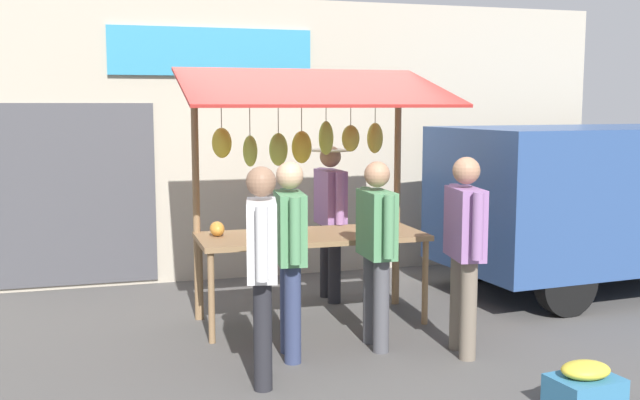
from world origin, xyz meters
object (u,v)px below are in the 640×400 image
(shopper_in_grey_tee, at_px, (376,241))
(parked_van, at_px, (615,192))
(vendor_with_sunhat, at_px, (330,209))
(market_stall, at_px, (308,164))
(shopper_in_striped_shirt, at_px, (465,240))
(shopper_with_ponytail, at_px, (262,259))
(shopper_with_shopping_bag, at_px, (290,245))
(produce_crate_near, at_px, (585,388))

(shopper_in_grey_tee, height_order, parked_van, parked_van)
(vendor_with_sunhat, height_order, shopper_in_grey_tee, vendor_with_sunhat)
(shopper_in_grey_tee, relative_size, parked_van, 0.36)
(market_stall, relative_size, shopper_in_striped_shirt, 1.47)
(shopper_with_ponytail, xyz_separation_m, parked_van, (-4.61, -1.89, 0.15))
(shopper_with_ponytail, bearing_deg, shopper_with_shopping_bag, -22.65)
(shopper_with_ponytail, relative_size, produce_crate_near, 3.26)
(shopper_with_ponytail, bearing_deg, market_stall, -15.56)
(shopper_with_shopping_bag, bearing_deg, produce_crate_near, -127.90)
(shopper_with_shopping_bag, height_order, shopper_in_grey_tee, shopper_with_shopping_bag)
(shopper_with_shopping_bag, xyz_separation_m, produce_crate_near, (-1.70, 1.66, -0.81))
(market_stall, bearing_deg, vendor_with_sunhat, -122.75)
(vendor_with_sunhat, distance_m, shopper_with_ponytail, 2.55)
(market_stall, distance_m, vendor_with_sunhat, 0.99)
(shopper_in_striped_shirt, bearing_deg, market_stall, 45.53)
(vendor_with_sunhat, xyz_separation_m, shopper_in_striped_shirt, (-0.56, 2.04, -0.02))
(market_stall, distance_m, shopper_with_shopping_bag, 1.26)
(market_stall, bearing_deg, shopper_with_shopping_bag, 66.81)
(shopper_with_ponytail, distance_m, shopper_with_shopping_bag, 0.62)
(shopper_with_shopping_bag, xyz_separation_m, parked_van, (-4.26, -1.38, 0.15))
(market_stall, relative_size, parked_van, 0.55)
(market_stall, xyz_separation_m, produce_crate_near, (-1.26, 2.68, -1.40))
(shopper_in_grey_tee, bearing_deg, produce_crate_near, -150.61)
(market_stall, bearing_deg, produce_crate_near, 115.21)
(parked_van, xyz_separation_m, produce_crate_near, (2.56, 3.04, -0.96))
(shopper_in_striped_shirt, distance_m, produce_crate_near, 1.59)
(market_stall, xyz_separation_m, shopper_with_shopping_bag, (0.44, 1.02, -0.59))
(shopper_in_striped_shirt, relative_size, shopper_with_ponytail, 1.01)
(parked_van, bearing_deg, shopper_in_striped_shirt, 26.50)
(market_stall, height_order, vendor_with_sunhat, market_stall)
(shopper_in_striped_shirt, distance_m, shopper_with_shopping_bag, 1.48)
(vendor_with_sunhat, relative_size, shopper_with_shopping_bag, 1.02)
(produce_crate_near, bearing_deg, market_stall, -64.79)
(shopper_in_striped_shirt, relative_size, shopper_in_grey_tee, 1.03)
(market_stall, bearing_deg, parked_van, -174.62)
(vendor_with_sunhat, bearing_deg, shopper_in_grey_tee, -4.70)
(market_stall, bearing_deg, shopper_with_ponytail, 62.86)
(shopper_in_striped_shirt, height_order, shopper_with_ponytail, shopper_in_striped_shirt)
(shopper_in_striped_shirt, bearing_deg, produce_crate_near, -159.98)
(shopper_in_grey_tee, bearing_deg, shopper_with_ponytail, 117.65)
(vendor_with_sunhat, relative_size, shopper_with_ponytail, 1.01)
(market_stall, height_order, produce_crate_near, market_stall)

